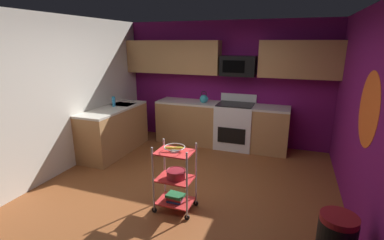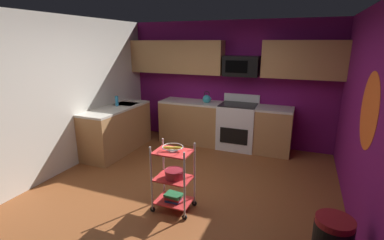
{
  "view_description": "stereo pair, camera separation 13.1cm",
  "coord_description": "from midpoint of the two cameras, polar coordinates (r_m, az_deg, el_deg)",
  "views": [
    {
      "loc": [
        1.4,
        -3.48,
        2.17
      ],
      "look_at": [
        0.03,
        0.26,
        1.05
      ],
      "focal_mm": 26.09,
      "sensor_mm": 36.0,
      "label": 1
    },
    {
      "loc": [
        1.52,
        -3.43,
        2.17
      ],
      "look_at": [
        0.03,
        0.26,
        1.05
      ],
      "focal_mm": 26.09,
      "sensor_mm": 36.0,
      "label": 2
    }
  ],
  "objects": [
    {
      "name": "microwave",
      "position": [
        5.8,
        8.81,
        10.87
      ],
      "size": [
        0.7,
        0.39,
        0.4
      ],
      "color": "black"
    },
    {
      "name": "dish_soap_bottle",
      "position": [
        5.8,
        -16.34,
        3.62
      ],
      "size": [
        0.06,
        0.06,
        0.2
      ],
      "primitive_type": "cylinder",
      "color": "#2D8CBF",
      "rests_on": "counter_run"
    },
    {
      "name": "rolling_cart",
      "position": [
        3.72,
        -4.52,
        -11.86
      ],
      "size": [
        0.53,
        0.36,
        0.91
      ],
      "color": "silver",
      "rests_on": "ground"
    },
    {
      "name": "upper_cabinets",
      "position": [
        5.9,
        5.18,
        12.52
      ],
      "size": [
        4.4,
        0.33,
        0.7
      ],
      "color": "#B27F4C"
    },
    {
      "name": "wall_back",
      "position": [
        6.12,
        6.17,
        7.44
      ],
      "size": [
        4.52,
        0.06,
        2.6
      ],
      "primitive_type": "cube",
      "color": "#6B1156",
      "rests_on": "ground"
    },
    {
      "name": "floor",
      "position": [
        4.34,
        -2.5,
        -14.59
      ],
      "size": [
        4.4,
        4.8,
        0.04
      ],
      "primitive_type": "cube",
      "color": "brown",
      "rests_on": "ground"
    },
    {
      "name": "kettle",
      "position": [
        5.96,
        1.82,
        4.34
      ],
      "size": [
        0.21,
        0.18,
        0.26
      ],
      "color": "teal",
      "rests_on": "counter_run"
    },
    {
      "name": "wall_flower_decal",
      "position": [
        3.59,
        31.5,
        1.83
      ],
      "size": [
        0.0,
        0.85,
        0.85
      ],
      "primitive_type": "cylinder",
      "rotation": [
        0.0,
        1.57,
        0.0
      ],
      "color": "#E5591E"
    },
    {
      "name": "book_stack",
      "position": [
        3.85,
        -4.43,
        -15.47
      ],
      "size": [
        0.24,
        0.19,
        0.09
      ],
      "color": "#1E4C8C",
      "rests_on": "rolling_cart"
    },
    {
      "name": "oven_range",
      "position": [
        5.92,
        8.12,
        -1.07
      ],
      "size": [
        0.76,
        0.65,
        1.1
      ],
      "color": "white",
      "rests_on": "ground"
    },
    {
      "name": "mixing_bowl_large",
      "position": [
        3.68,
        -4.34,
        -10.95
      ],
      "size": [
        0.25,
        0.25,
        0.11
      ],
      "color": "maroon",
      "rests_on": "rolling_cart"
    },
    {
      "name": "wall_right",
      "position": [
        3.64,
        31.63,
        -0.47
      ],
      "size": [
        0.06,
        4.8,
        2.6
      ],
      "primitive_type": "cube",
      "color": "#6B1156",
      "rests_on": "ground"
    },
    {
      "name": "counter_run",
      "position": [
        5.84,
        -2.63,
        -1.31
      ],
      "size": [
        3.59,
        2.21,
        0.92
      ],
      "color": "#B27F4C",
      "rests_on": "ground"
    },
    {
      "name": "wall_left",
      "position": [
        5.13,
        -26.44,
        4.3
      ],
      "size": [
        0.06,
        4.8,
        2.6
      ],
      "primitive_type": "cube",
      "color": "silver",
      "rests_on": "ground"
    },
    {
      "name": "fruit_bowl",
      "position": [
        3.54,
        -4.67,
        -5.74
      ],
      "size": [
        0.27,
        0.27,
        0.07
      ],
      "color": "silver",
      "rests_on": "rolling_cart"
    }
  ]
}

